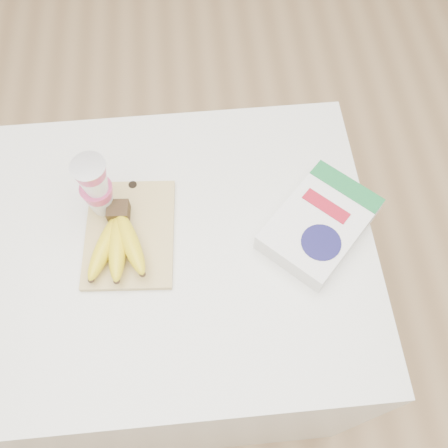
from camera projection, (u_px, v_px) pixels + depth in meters
name	position (u px, v px, depth m)	size (l,w,h in m)	color
room	(56.00, 93.00, 0.67)	(4.00, 4.00, 4.00)	tan
table	(149.00, 308.00, 1.49)	(1.13, 0.75, 0.85)	white
cutting_board	(130.00, 233.00, 1.13)	(0.20, 0.27, 0.01)	#D3B674
bananas	(118.00, 242.00, 1.08)	(0.15, 0.20, 0.06)	#382816
yogurt_stack	(96.00, 186.00, 1.07)	(0.08, 0.08, 0.17)	white
cereal_box	(320.00, 224.00, 1.11)	(0.30, 0.30, 0.06)	white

